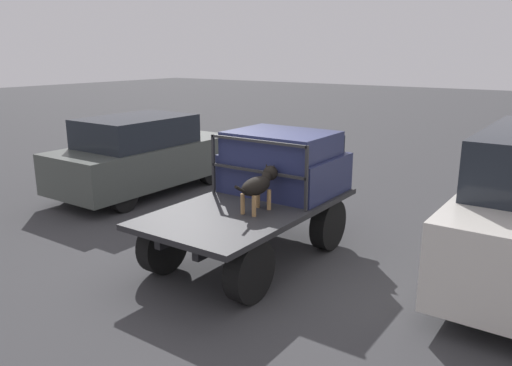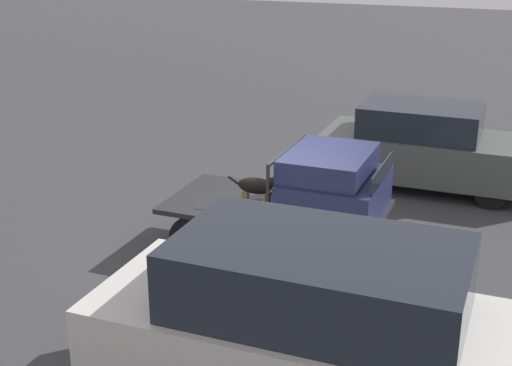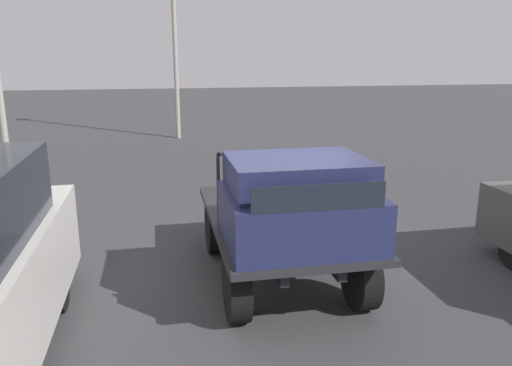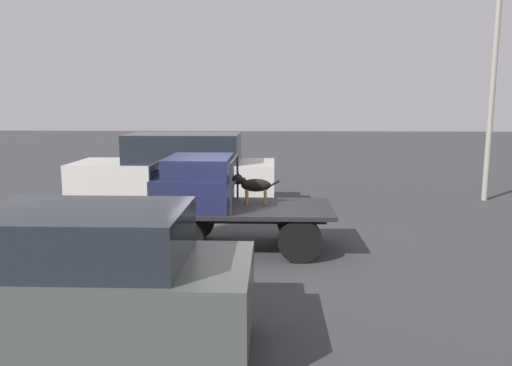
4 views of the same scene
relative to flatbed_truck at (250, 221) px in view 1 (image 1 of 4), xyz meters
name	(u,v)px [view 1 (image 1 of 4)]	position (x,y,z in m)	size (l,w,h in m)	color
ground_plane	(250,259)	(0.00, 0.00, -0.60)	(80.00, 80.00, 0.00)	#38383A
flatbed_truck	(250,221)	(0.00, 0.00, 0.00)	(3.43, 1.83, 0.86)	black
truck_cab	(284,163)	(0.92, 0.00, 0.72)	(1.42, 1.71, 0.97)	#1E2347
truck_headboard	(257,162)	(0.18, 0.00, 0.88)	(0.04, 1.71, 0.94)	#232326
dog	(260,184)	(-0.15, -0.27, 0.65)	(0.99, 0.25, 0.63)	#9E7547
parked_sedan	(143,155)	(1.72, 4.13, 0.24)	(4.20, 1.78, 1.70)	black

